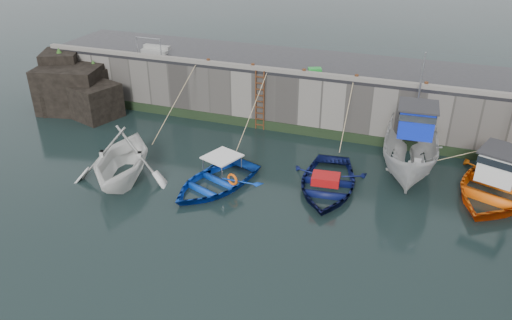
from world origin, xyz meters
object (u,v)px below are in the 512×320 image
(boat_far_orange, at_px, (499,185))
(bollard_d, at_px, (356,77))
(boat_near_blue, at_px, (215,186))
(bollard_c, at_px, (304,72))
(bollard_b, at_px, (253,66))
(fish_crate, at_px, (315,71))
(boat_far_white, at_px, (411,151))
(ladder, at_px, (260,101))
(bollard_e, at_px, (426,85))
(boat_near_white, at_px, (124,178))
(boat_near_navy, at_px, (327,188))
(bollard_a, at_px, (208,61))

(boat_far_orange, distance_m, bollard_d, 7.93)
(boat_near_blue, relative_size, bollard_c, 16.14)
(boat_far_orange, bearing_deg, bollard_b, -174.43)
(fish_crate, bearing_deg, boat_far_white, -50.42)
(boat_near_blue, bearing_deg, ladder, 112.19)
(bollard_c, height_order, bollard_e, same)
(boat_near_blue, distance_m, bollard_e, 10.75)
(boat_near_white, bearing_deg, boat_near_navy, -1.52)
(ladder, height_order, bollard_d, bollard_d)
(boat_near_blue, relative_size, bollard_a, 16.14)
(ladder, bearing_deg, boat_far_white, -15.07)
(bollard_b, bearing_deg, fish_crate, 6.63)
(boat_near_navy, relative_size, bollard_c, 17.42)
(boat_near_white, height_order, boat_near_navy, boat_near_white)
(bollard_e, bearing_deg, ladder, -177.60)
(boat_near_blue, height_order, bollard_e, bollard_e)
(boat_far_white, relative_size, boat_far_orange, 0.87)
(boat_near_navy, relative_size, bollard_b, 17.42)
(ladder, height_order, boat_far_orange, boat_far_orange)
(bollard_e, bearing_deg, bollard_d, 180.00)
(ladder, xyz_separation_m, bollard_e, (8.00, 0.34, 1.71))
(bollard_c, bearing_deg, bollard_b, 180.00)
(ladder, xyz_separation_m, boat_near_blue, (0.18, -6.26, -1.59))
(boat_far_white, xyz_separation_m, fish_crate, (-5.18, 2.81, 2.25))
(boat_far_white, height_order, bollard_b, boat_far_white)
(boat_near_white, bearing_deg, ladder, 45.27)
(boat_near_navy, bearing_deg, ladder, 128.27)
(boat_far_orange, distance_m, bollard_e, 5.51)
(boat_near_white, height_order, bollard_a, bollard_a)
(ladder, bearing_deg, fish_crate, 14.80)
(boat_near_white, bearing_deg, bollard_a, 67.41)
(boat_far_orange, height_order, bollard_e, boat_far_orange)
(boat_far_orange, bearing_deg, bollard_d, 175.06)
(fish_crate, height_order, bollard_b, bollard_b)
(boat_near_blue, xyz_separation_m, boat_far_orange, (11.30, 3.45, 0.41))
(boat_near_navy, height_order, bollard_a, bollard_a)
(boat_near_navy, relative_size, bollard_a, 17.42)
(boat_near_white, distance_m, fish_crate, 10.63)
(boat_near_white, bearing_deg, bollard_e, 15.83)
(boat_near_white, relative_size, boat_far_white, 0.78)
(fish_crate, distance_m, bollard_b, 3.18)
(boat_far_white, bearing_deg, bollard_a, 164.30)
(boat_near_blue, relative_size, boat_near_navy, 0.93)
(boat_near_blue, distance_m, bollard_c, 7.65)
(boat_near_navy, bearing_deg, boat_far_white, 34.65)
(ladder, relative_size, fish_crate, 4.92)
(bollard_a, relative_size, bollard_e, 1.00)
(bollard_b, height_order, bollard_c, same)
(boat_far_white, height_order, bollard_e, boat_far_white)
(bollard_a, xyz_separation_m, bollard_b, (2.50, 0.00, 0.00))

